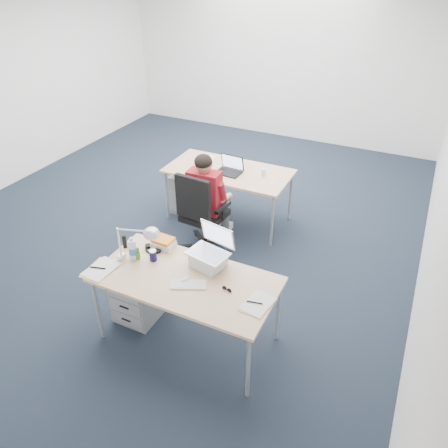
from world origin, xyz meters
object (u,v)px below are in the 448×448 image
object	(u,v)px
dark_laptop	(228,165)
can_koozie	(153,255)
computer_mouse	(185,279)
desk_lamp	(132,242)
book_stack	(163,243)
far_cup	(263,172)
headphones	(153,248)
seated_person	(210,199)
drawer_pedestal_near	(140,291)
silver_laptop	(208,249)
desk_near	(186,282)
water_bottle	(132,248)
wireless_keyboard	(189,285)
bear_figurine	(137,253)
drawer_pedestal_far	(190,191)
sunglasses	(227,289)
desk_far	(229,173)
office_chair	(203,229)
cordless_phone	(125,242)

from	to	relation	value
dark_laptop	can_koozie	bearing A→B (deg)	-82.02
computer_mouse	desk_lamp	xyz separation A→B (m)	(-0.53, 0.01, 0.22)
book_stack	far_cup	xyz separation A→B (m)	(0.29, 1.86, -0.00)
headphones	can_koozie	xyz separation A→B (m)	(0.09, -0.13, 0.04)
seated_person	drawer_pedestal_near	distance (m)	1.46
silver_laptop	headphones	distance (m)	0.61
desk_near	water_bottle	xyz separation A→B (m)	(-0.57, 0.03, 0.16)
desk_near	wireless_keyboard	xyz separation A→B (m)	(0.07, -0.07, 0.05)
bear_figurine	far_cup	distance (m)	2.17
seated_person	far_cup	world-z (taller)	seated_person
seated_person	headphones	size ratio (longest dim) A/B	6.58
desk_lamp	far_cup	size ratio (longest dim) A/B	5.27
seated_person	desk_near	bearing A→B (deg)	-72.16
drawer_pedestal_far	sunglasses	bearing A→B (deg)	-53.45
seated_person	computer_mouse	world-z (taller)	seated_person
desk_near	water_bottle	distance (m)	0.60
can_koozie	sunglasses	world-z (taller)	can_koozie
desk_far	can_koozie	size ratio (longest dim) A/B	14.65
office_chair	water_bottle	world-z (taller)	office_chair
wireless_keyboard	far_cup	bearing A→B (deg)	70.53
seated_person	drawer_pedestal_far	bearing A→B (deg)	133.21
silver_laptop	dark_laptop	size ratio (longest dim) A/B	1.20
desk_near	bear_figurine	world-z (taller)	bear_figurine
can_koozie	desk_lamp	size ratio (longest dim) A/B	0.23
dark_laptop	bear_figurine	bearing A→B (deg)	-86.25
dark_laptop	desk_lamp	bearing A→B (deg)	-85.76
desk_near	drawer_pedestal_near	size ratio (longest dim) A/B	2.91
drawer_pedestal_near	sunglasses	bearing A→B (deg)	-4.92
wireless_keyboard	cordless_phone	size ratio (longest dim) A/B	2.22
cordless_phone	sunglasses	bearing A→B (deg)	-26.46
desk_near	can_koozie	world-z (taller)	can_koozie
silver_laptop	headphones	world-z (taller)	silver_laptop
dark_laptop	drawer_pedestal_far	bearing A→B (deg)	174.69
desk_far	can_koozie	bearing A→B (deg)	-84.55
sunglasses	headphones	bearing A→B (deg)	177.91
book_stack	dark_laptop	xyz separation A→B (m)	(-0.13, 1.73, 0.07)
seated_person	book_stack	xyz separation A→B (m)	(0.13, -1.20, 0.15)
silver_laptop	dark_laptop	xyz separation A→B (m)	(-0.65, 1.81, -0.07)
desk_far	office_chair	bearing A→B (deg)	-86.96
office_chair	sunglasses	xyz separation A→B (m)	(0.94, -1.33, 0.44)
bear_figurine	seated_person	bearing A→B (deg)	110.85
bear_figurine	sunglasses	distance (m)	0.93
bear_figurine	cordless_phone	distance (m)	0.23
can_koozie	far_cup	distance (m)	2.10
seated_person	water_bottle	world-z (taller)	seated_person
book_stack	sunglasses	xyz separation A→B (m)	(0.81, -0.30, -0.04)
cordless_phone	desk_lamp	distance (m)	0.33
office_chair	headphones	distance (m)	1.19
water_bottle	book_stack	world-z (taller)	water_bottle
headphones	can_koozie	bearing A→B (deg)	-42.02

